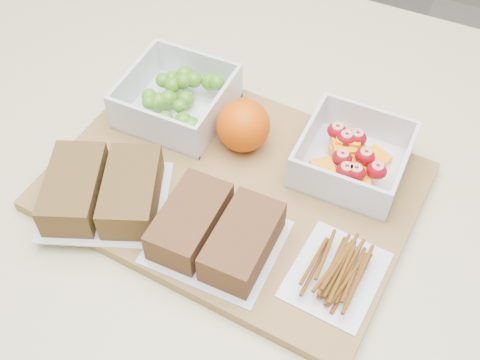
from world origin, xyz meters
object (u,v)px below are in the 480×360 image
(cutting_board, at_px, (232,187))
(sandwich_bag_left, at_px, (103,190))
(fruit_container, at_px, (352,158))
(pretzel_bag, at_px, (337,270))
(sandwich_bag_center, at_px, (216,232))
(orange, at_px, (243,125))
(grape_container, at_px, (178,98))

(cutting_board, height_order, sandwich_bag_left, sandwich_bag_left)
(fruit_container, relative_size, pretzel_bag, 1.05)
(sandwich_bag_center, height_order, pretzel_bag, sandwich_bag_center)
(fruit_container, xyz_separation_m, orange, (-0.14, -0.02, 0.01))
(fruit_container, relative_size, sandwich_bag_left, 0.69)
(fruit_container, bearing_deg, sandwich_bag_center, -121.38)
(cutting_board, height_order, fruit_container, fruit_container)
(grape_container, relative_size, pretzel_bag, 1.11)
(grape_container, relative_size, sandwich_bag_center, 0.93)
(cutting_board, height_order, grape_container, grape_container)
(grape_container, xyz_separation_m, fruit_container, (0.24, 0.00, -0.00))
(orange, relative_size, sandwich_bag_center, 0.48)
(sandwich_bag_left, bearing_deg, cutting_board, 36.04)
(fruit_container, xyz_separation_m, pretzel_bag, (0.03, -0.15, -0.01))
(grape_container, bearing_deg, orange, -9.61)
(fruit_container, bearing_deg, cutting_board, -146.50)
(cutting_board, height_order, sandwich_bag_center, sandwich_bag_center)
(grape_container, xyz_separation_m, sandwich_bag_center, (0.14, -0.16, -0.00))
(fruit_container, distance_m, orange, 0.14)
(sandwich_bag_left, relative_size, pretzel_bag, 1.53)
(grape_container, height_order, sandwich_bag_center, grape_container)
(orange, bearing_deg, pretzel_bag, -37.63)
(sandwich_bag_left, bearing_deg, pretzel_bag, 4.24)
(grape_container, relative_size, fruit_container, 1.05)
(orange, distance_m, sandwich_bag_left, 0.19)
(fruit_container, distance_m, sandwich_bag_left, 0.29)
(grape_container, height_order, sandwich_bag_left, grape_container)
(fruit_container, relative_size, sandwich_bag_center, 0.89)
(pretzel_bag, bearing_deg, sandwich_bag_left, -175.76)
(fruit_container, xyz_separation_m, sandwich_bag_center, (-0.10, -0.16, 0.00))
(grape_container, bearing_deg, sandwich_bag_center, -50.22)
(orange, xyz_separation_m, sandwich_bag_left, (-0.11, -0.15, -0.01))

